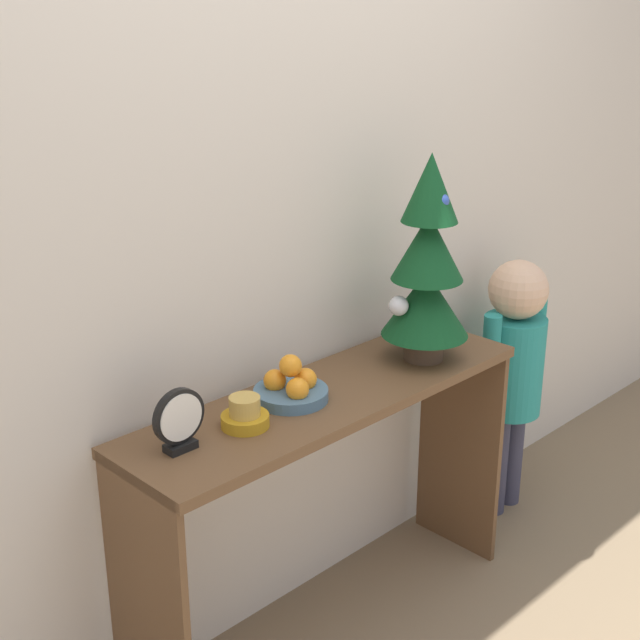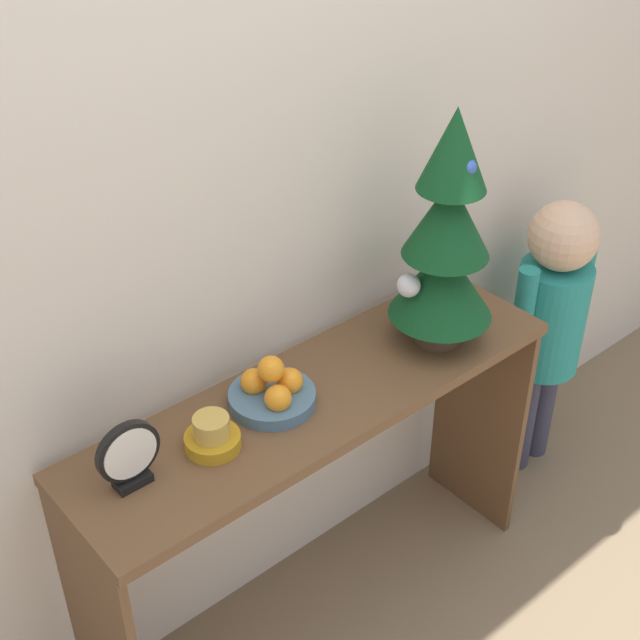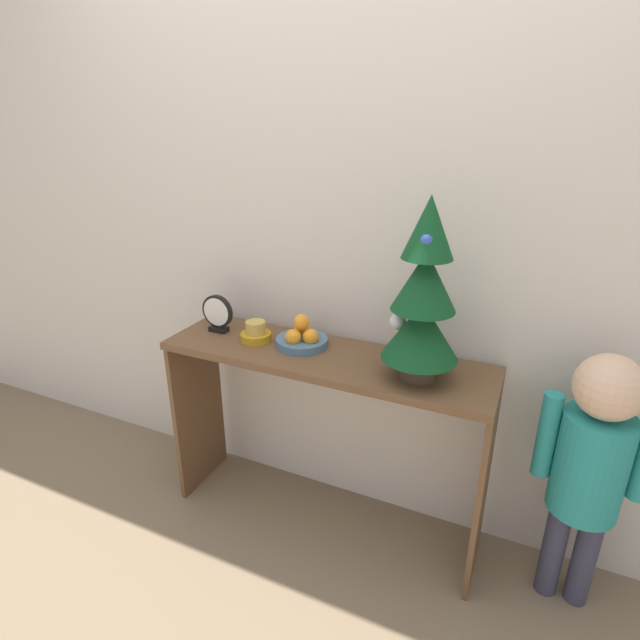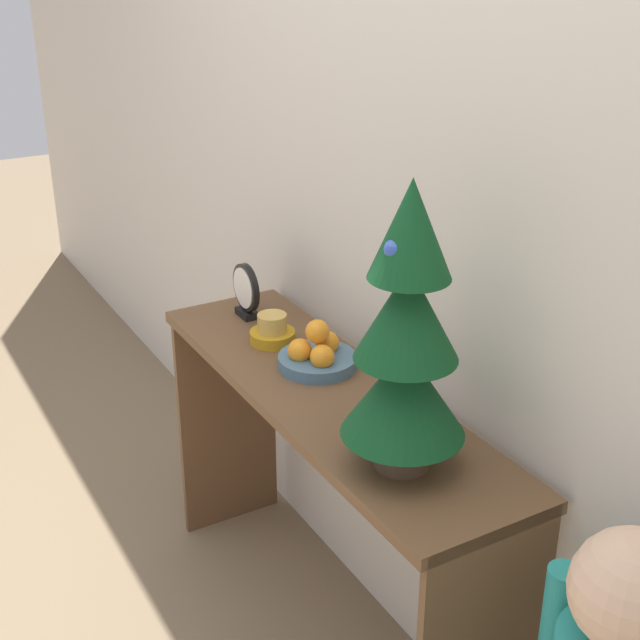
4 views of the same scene
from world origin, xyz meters
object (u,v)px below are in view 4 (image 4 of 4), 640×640
at_px(fruit_bowl, 317,355).
at_px(singing_bowl, 272,331).
at_px(desk_clock, 246,291).
at_px(mini_tree, 406,339).

relative_size(fruit_bowl, singing_bowl, 1.64).
distance_m(singing_bowl, desk_clock, 0.19).
xyz_separation_m(singing_bowl, desk_clock, (-0.19, 0.01, 0.05)).
bearing_deg(fruit_bowl, singing_bowl, -170.57).
bearing_deg(singing_bowl, fruit_bowl, 9.43).
height_order(mini_tree, fruit_bowl, mini_tree).
bearing_deg(mini_tree, singing_bowl, 176.80).
xyz_separation_m(mini_tree, fruit_bowl, (-0.47, 0.07, -0.25)).
height_order(fruit_bowl, singing_bowl, fruit_bowl).
bearing_deg(singing_bowl, mini_tree, -3.20).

